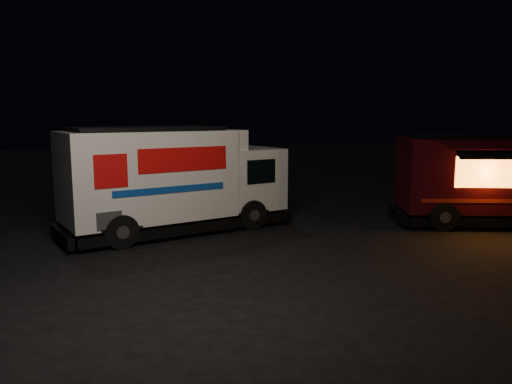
{
  "coord_description": "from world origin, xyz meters",
  "views": [
    {
      "loc": [
        -3.19,
        -11.05,
        3.22
      ],
      "look_at": [
        0.49,
        2.0,
        1.12
      ],
      "focal_mm": 35.0,
      "sensor_mm": 36.0,
      "label": 1
    }
  ],
  "objects": [
    {
      "name": "red_truck",
      "position": [
        7.52,
        1.02,
        1.33
      ],
      "size": [
        6.08,
        3.79,
        2.66
      ],
      "primitive_type": null,
      "rotation": [
        0.0,
        0.0,
        -0.32
      ],
      "color": "#350910",
      "rests_on": "ground"
    },
    {
      "name": "ground",
      "position": [
        0.0,
        0.0,
        0.0
      ],
      "size": [
        80.0,
        80.0,
        0.0
      ],
      "primitive_type": "plane",
      "color": "black",
      "rests_on": "ground"
    },
    {
      "name": "white_truck",
      "position": [
        -1.57,
        2.71,
        1.45
      ],
      "size": [
        6.78,
        4.0,
        2.91
      ],
      "primitive_type": null,
      "rotation": [
        0.0,
        0.0,
        0.3
      ],
      "color": "silver",
      "rests_on": "ground"
    }
  ]
}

